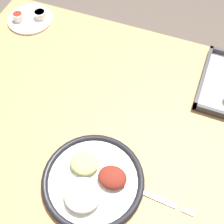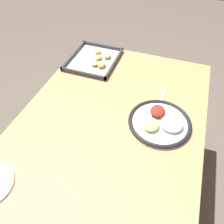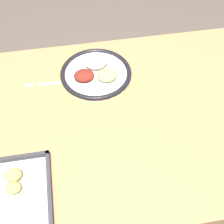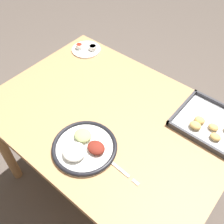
# 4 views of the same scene
# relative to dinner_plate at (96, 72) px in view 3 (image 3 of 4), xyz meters

# --- Properties ---
(ground_plane) EXTENTS (8.00, 8.00, 0.00)m
(ground_plane) POSITION_rel_dinner_plate_xyz_m (-0.04, 0.23, -0.75)
(ground_plane) COLOR #564C44
(dining_table) EXTENTS (1.21, 0.87, 0.74)m
(dining_table) POSITION_rel_dinner_plate_xyz_m (-0.04, 0.23, -0.12)
(dining_table) COLOR #AD7F51
(dining_table) RESTS_ON ground_plane
(dinner_plate) EXTENTS (0.30, 0.30, 0.05)m
(dinner_plate) POSITION_rel_dinner_plate_xyz_m (0.00, 0.00, 0.00)
(dinner_plate) COLOR white
(dinner_plate) RESTS_ON dining_table
(fork) EXTENTS (0.19, 0.02, 0.00)m
(fork) POSITION_rel_dinner_plate_xyz_m (0.19, 0.02, -0.01)
(fork) COLOR silver
(fork) RESTS_ON dining_table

